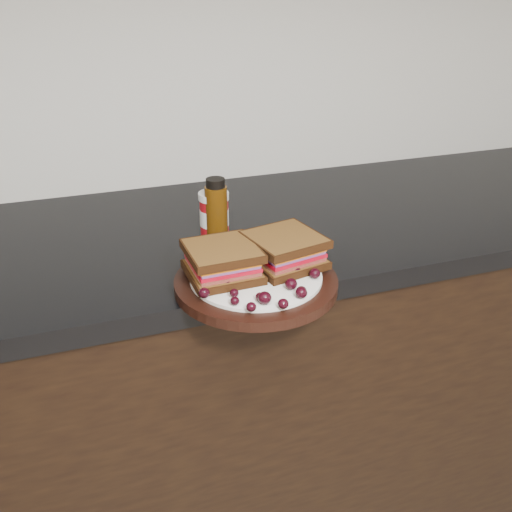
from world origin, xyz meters
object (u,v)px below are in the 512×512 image
Objects in this scene: sandwich_left at (222,261)px; condiment_jar at (214,214)px; plate at (256,283)px; oil_bottle at (216,209)px.

condiment_jar is (0.05, 0.22, -0.01)m from sandwich_left.
oil_bottle is (-0.01, 0.22, 0.05)m from plate.
plate is at bearing -88.31° from oil_bottle.
condiment_jar reaches higher than sandwich_left.
plate is 0.07m from sandwich_left.
condiment_jar is at bearing 91.57° from oil_bottle.
condiment_jar is 0.02m from oil_bottle.
sandwich_left is at bearing -102.91° from oil_bottle.
plate is 3.08× the size of condiment_jar.
sandwich_left is at bearing 162.59° from plate.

